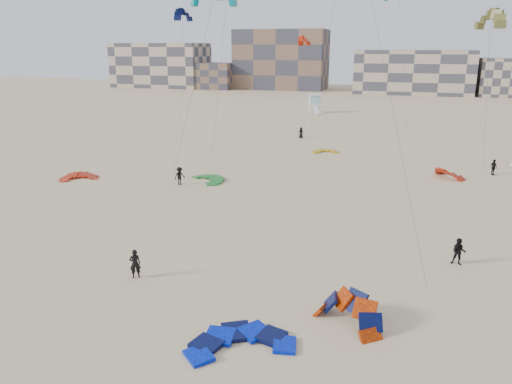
% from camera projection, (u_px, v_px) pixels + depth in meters
% --- Properties ---
extents(ground, '(320.00, 320.00, 0.00)m').
position_uv_depth(ground, '(185.00, 292.00, 27.30)').
color(ground, tan).
rests_on(ground, ground).
extents(kite_ground_blue, '(6.19, 6.27, 0.84)m').
position_uv_depth(kite_ground_blue, '(240.00, 346.00, 22.42)').
color(kite_ground_blue, '#001FF4').
rests_on(kite_ground_blue, ground).
extents(kite_ground_orange, '(5.09, 5.07, 3.71)m').
position_uv_depth(kite_ground_orange, '(348.00, 324.00, 24.20)').
color(kite_ground_orange, '#FF3B01').
rests_on(kite_ground_orange, ground).
extents(kite_ground_red, '(5.20, 5.23, 1.70)m').
position_uv_depth(kite_ground_red, '(79.00, 179.00, 50.66)').
color(kite_ground_red, '#AE2D03').
rests_on(kite_ground_red, ground).
extents(kite_ground_green, '(5.50, 5.52, 0.93)m').
position_uv_depth(kite_ground_green, '(209.00, 180.00, 50.10)').
color(kite_ground_green, '#1A8122').
rests_on(kite_ground_green, ground).
extents(kite_ground_red_far, '(4.79, 4.76, 3.02)m').
position_uv_depth(kite_ground_red_far, '(448.00, 177.00, 51.24)').
color(kite_ground_red_far, '#AE2D03').
rests_on(kite_ground_red_far, ground).
extents(kite_ground_yellow, '(3.99, 4.08, 0.56)m').
position_uv_depth(kite_ground_yellow, '(325.00, 152.00, 63.41)').
color(kite_ground_yellow, '#C58E09').
rests_on(kite_ground_yellow, ground).
extents(kitesurfer_main, '(0.77, 0.71, 1.76)m').
position_uv_depth(kitesurfer_main, '(135.00, 264.00, 28.81)').
color(kitesurfer_main, black).
rests_on(kitesurfer_main, ground).
extents(kitesurfer_b, '(0.91, 0.76, 1.70)m').
position_uv_depth(kitesurfer_b, '(459.00, 252.00, 30.54)').
color(kitesurfer_b, black).
rests_on(kitesurfer_b, ground).
extents(kitesurfer_c, '(1.19, 1.30, 1.75)m').
position_uv_depth(kitesurfer_c, '(180.00, 176.00, 48.36)').
color(kitesurfer_c, black).
rests_on(kitesurfer_c, ground).
extents(kitesurfer_d, '(0.86, 1.06, 1.68)m').
position_uv_depth(kitesurfer_d, '(494.00, 167.00, 51.98)').
color(kitesurfer_d, black).
rests_on(kitesurfer_d, ground).
extents(kitesurfer_e, '(0.89, 0.70, 1.60)m').
position_uv_depth(kitesurfer_e, '(301.00, 133.00, 73.10)').
color(kitesurfer_e, black).
rests_on(kitesurfer_e, ground).
extents(kite_fly_olive, '(5.09, 9.06, 15.81)m').
position_uv_depth(kite_fly_olive, '(491.00, 21.00, 50.79)').
color(kite_fly_olive, olive).
rests_on(kite_fly_olive, ground).
extents(kite_fly_navy, '(3.91, 3.82, 17.37)m').
position_uv_depth(kite_fly_navy, '(183.00, 16.00, 70.43)').
color(kite_fly_navy, '#050D3B').
rests_on(kite_fly_navy, ground).
extents(kite_fly_red, '(6.54, 4.23, 13.97)m').
position_uv_depth(kite_fly_red, '(304.00, 42.00, 80.89)').
color(kite_fly_red, '#AE2D03').
rests_on(kite_fly_red, ground).
extents(lifeguard_tower_far, '(3.30, 5.46, 3.71)m').
position_uv_depth(lifeguard_tower_far, '(315.00, 104.00, 100.88)').
color(lifeguard_tower_far, white).
rests_on(lifeguard_tower_far, ground).
extents(condo_west_a, '(30.00, 15.00, 14.00)m').
position_uv_depth(condo_west_a, '(161.00, 65.00, 164.58)').
color(condo_west_a, tan).
rests_on(condo_west_a, ground).
extents(condo_west_b, '(28.00, 14.00, 18.00)m').
position_uv_depth(condo_west_b, '(281.00, 60.00, 156.09)').
color(condo_west_b, brown).
rests_on(condo_west_b, ground).
extents(condo_mid, '(32.00, 16.00, 12.00)m').
position_uv_depth(condo_mid, '(414.00, 72.00, 141.69)').
color(condo_mid, tan).
rests_on(condo_mid, ground).
extents(condo_fill_left, '(12.00, 10.00, 8.00)m').
position_uv_depth(condo_fill_left, '(215.00, 76.00, 157.80)').
color(condo_fill_left, brown).
rests_on(condo_fill_left, ground).
extents(condo_fill_right, '(10.00, 10.00, 10.00)m').
position_uv_depth(condo_fill_right, '(499.00, 77.00, 133.77)').
color(condo_fill_right, tan).
rests_on(condo_fill_right, ground).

